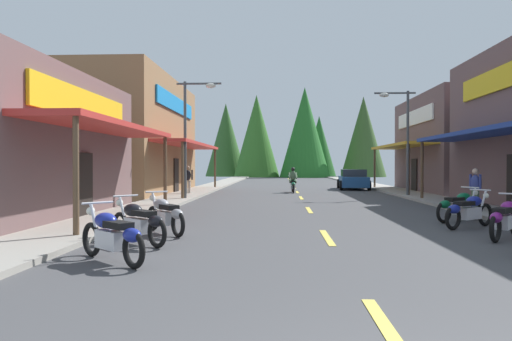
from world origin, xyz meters
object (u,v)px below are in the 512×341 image
(motorcycle_parked_left_1, at_px, (138,221))
(parked_car_curbside, at_px, (353,180))
(pedestrian_browsing, at_px, (475,187))
(streetlamp_right, at_px, (401,127))
(motorcycle_parked_right_1, at_px, (505,218))
(motorcycle_parked_left_2, at_px, (165,214))
(motorcycle_parked_left_0, at_px, (112,235))
(streetlamp_left, at_px, (192,122))
(motorcycle_parked_right_3, at_px, (459,205))
(pedestrian_by_shop, at_px, (188,178))
(rider_cruising_lead, at_px, (293,182))
(motorcycle_parked_right_2, at_px, (469,210))

(motorcycle_parked_left_1, xyz_separation_m, parked_car_curbside, (8.22, 23.21, 0.20))
(motorcycle_parked_left_1, distance_m, pedestrian_browsing, 12.27)
(streetlamp_right, relative_size, motorcycle_parked_right_1, 3.32)
(motorcycle_parked_left_1, relative_size, motorcycle_parked_left_2, 0.94)
(motorcycle_parked_left_0, distance_m, parked_car_curbside, 26.41)
(motorcycle_parked_left_1, xyz_separation_m, pedestrian_browsing, (10.01, 7.08, 0.43))
(streetlamp_left, height_order, pedestrian_browsing, streetlamp_left)
(streetlamp_right, bearing_deg, motorcycle_parked_right_3, -95.31)
(motorcycle_parked_left_1, bearing_deg, streetlamp_left, -42.71)
(motorcycle_parked_right_3, distance_m, parked_car_curbside, 18.77)
(motorcycle_parked_left_0, bearing_deg, parked_car_curbside, -65.80)
(motorcycle_parked_left_1, xyz_separation_m, pedestrian_by_shop, (-2.11, 16.20, 0.47))
(motorcycle_parked_left_2, relative_size, pedestrian_browsing, 1.10)
(pedestrian_browsing, bearing_deg, pedestrian_by_shop, 124.95)
(motorcycle_parked_left_2, relative_size, rider_cruising_lead, 0.82)
(motorcycle_parked_right_2, relative_size, motorcycle_parked_right_3, 0.98)
(pedestrian_browsing, bearing_deg, rider_cruising_lead, 98.95)
(motorcycle_parked_left_0, bearing_deg, pedestrian_browsing, -95.64)
(streetlamp_right, relative_size, rider_cruising_lead, 2.62)
(pedestrian_by_shop, distance_m, pedestrian_browsing, 15.17)
(motorcycle_parked_right_3, bearing_deg, motorcycle_parked_right_2, -135.71)
(pedestrian_by_shop, bearing_deg, rider_cruising_lead, 112.50)
(rider_cruising_lead, distance_m, parked_car_curbside, 5.98)
(motorcycle_parked_right_1, distance_m, motorcycle_parked_right_3, 3.35)
(motorcycle_parked_right_1, xyz_separation_m, motorcycle_parked_left_1, (-8.26, -1.10, 0.00))
(rider_cruising_lead, bearing_deg, parked_car_curbside, -47.06)
(motorcycle_parked_right_2, distance_m, pedestrian_browsing, 4.53)
(rider_cruising_lead, height_order, parked_car_curbside, rider_cruising_lead)
(motorcycle_parked_right_3, height_order, motorcycle_parked_left_2, same)
(motorcycle_parked_left_1, xyz_separation_m, motorcycle_parked_left_2, (0.22, 1.51, 0.00))
(streetlamp_right, xyz_separation_m, rider_cruising_lead, (-5.58, 3.89, -3.06))
(motorcycle_parked_left_2, bearing_deg, motorcycle_parked_left_1, 134.09)
(motorcycle_parked_left_1, height_order, rider_cruising_lead, rider_cruising_lead)
(motorcycle_parked_right_2, relative_size, parked_car_curbside, 0.40)
(rider_cruising_lead, xyz_separation_m, pedestrian_by_shop, (-5.99, -2.89, 0.30))
(streetlamp_right, distance_m, pedestrian_browsing, 8.61)
(motorcycle_parked_left_0, bearing_deg, motorcycle_parked_left_2, -49.62)
(pedestrian_browsing, bearing_deg, motorcycle_parked_left_0, -155.79)
(motorcycle_parked_right_2, bearing_deg, motorcycle_parked_right_1, -123.69)
(motorcycle_parked_right_2, bearing_deg, pedestrian_by_shop, 91.49)
(motorcycle_parked_right_3, xyz_separation_m, pedestrian_by_shop, (-10.57, 11.76, 0.47))
(streetlamp_right, distance_m, motorcycle_parked_left_0, 19.78)
(streetlamp_right, distance_m, motorcycle_parked_left_2, 16.83)
(motorcycle_parked_right_2, xyz_separation_m, pedestrian_browsing, (1.84, 4.11, 0.43))
(motorcycle_parked_right_3, height_order, pedestrian_by_shop, pedestrian_by_shop)
(motorcycle_parked_left_2, bearing_deg, motorcycle_parked_right_2, -117.33)
(motorcycle_parked_right_3, xyz_separation_m, motorcycle_parked_left_1, (-8.46, -4.44, 0.00))
(motorcycle_parked_right_3, relative_size, motorcycle_parked_left_0, 1.10)
(pedestrian_browsing, height_order, parked_car_curbside, pedestrian_browsing)
(motorcycle_parked_right_1, relative_size, rider_cruising_lead, 0.79)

